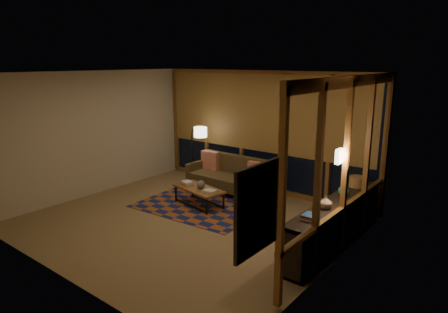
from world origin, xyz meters
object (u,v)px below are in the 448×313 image
Objects in this scene: coffee_table at (199,197)px; bookshelf at (335,222)px; sofa at (229,176)px; floor_lamp at (192,154)px.

bookshelf reaches higher than coffee_table.
sofa reaches higher than coffee_table.
sofa is 1.28m from floor_lamp.
floor_lamp is at bearing 174.92° from sofa.
coffee_table is 2.90m from bookshelf.
coffee_table is at bearing -34.87° from floor_lamp.
coffee_table is 1.76m from floor_lamp.
floor_lamp reaches higher than bookshelf.
floor_lamp is at bearing 147.65° from coffee_table.
floor_lamp is at bearing 165.05° from bookshelf.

